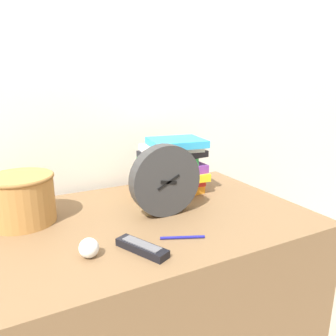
% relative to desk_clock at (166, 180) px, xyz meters
% --- Properties ---
extents(wall_back, '(6.00, 0.04, 2.40)m').
position_rel_desk_clock_xyz_m(wall_back, '(-0.10, 0.42, 0.36)').
color(wall_back, silver).
rests_on(wall_back, ground_plane).
extents(desk, '(1.10, 0.66, 0.73)m').
position_rel_desk_clock_xyz_m(desk, '(-0.10, 0.02, -0.48)').
color(desk, brown).
rests_on(desk, ground_plane).
extents(desk_clock, '(0.23, 0.05, 0.23)m').
position_rel_desk_clock_xyz_m(desk_clock, '(0.00, 0.00, 0.00)').
color(desk_clock, '#333333').
rests_on(desk_clock, desk).
extents(book_stack, '(0.25, 0.21, 0.21)m').
position_rel_desk_clock_xyz_m(book_stack, '(0.12, 0.18, -0.01)').
color(book_stack, orange).
rests_on(book_stack, desk).
extents(basket, '(0.20, 0.20, 0.15)m').
position_rel_desk_clock_xyz_m(basket, '(-0.41, 0.15, -0.03)').
color(basket, '#B27A3D').
rests_on(basket, desk).
extents(tv_remote, '(0.10, 0.15, 0.02)m').
position_rel_desk_clock_xyz_m(tv_remote, '(-0.16, -0.18, -0.10)').
color(tv_remote, black).
rests_on(tv_remote, desk).
extents(crumpled_paper_ball, '(0.05, 0.05, 0.05)m').
position_rel_desk_clock_xyz_m(crumpled_paper_ball, '(-0.29, -0.15, -0.09)').
color(crumpled_paper_ball, white).
rests_on(crumpled_paper_ball, desk).
extents(pen, '(0.12, 0.06, 0.01)m').
position_rel_desk_clock_xyz_m(pen, '(-0.04, -0.17, -0.11)').
color(pen, navy).
rests_on(pen, desk).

